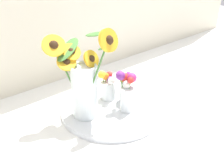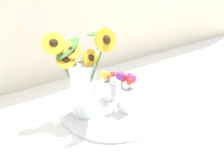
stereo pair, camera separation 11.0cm
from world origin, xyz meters
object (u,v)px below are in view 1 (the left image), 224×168
mason_jar_sunflowers (84,82)px  vase_small_center (127,92)px  vase_bulb_right (126,91)px  serving_tray (112,110)px  vase_small_back (108,86)px

mason_jar_sunflowers → vase_small_center: size_ratio=2.17×
mason_jar_sunflowers → vase_bulb_right: bearing=-12.0°
vase_small_center → vase_bulb_right: 0.07m
mason_jar_sunflowers → vase_small_center: (0.16, -0.09, -0.07)m
mason_jar_sunflowers → vase_bulb_right: size_ratio=2.37×
serving_tray → vase_small_back: 0.12m
vase_small_center → serving_tray: bearing=124.4°
serving_tray → vase_bulb_right: size_ratio=2.72×
mason_jar_sunflowers → vase_bulb_right: (0.20, -0.04, -0.10)m
vase_bulb_right → vase_small_back: (-0.03, 0.08, 0.00)m
vase_bulb_right → vase_small_back: vase_bulb_right is taller
vase_bulb_right → vase_small_back: 0.09m
vase_bulb_right → vase_small_center: bearing=-131.8°
vase_small_back → mason_jar_sunflowers: bearing=-166.0°
mason_jar_sunflowers → vase_small_back: bearing=14.0°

